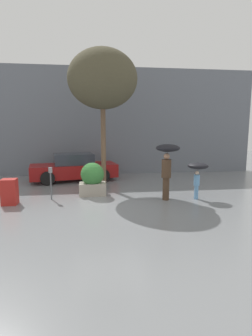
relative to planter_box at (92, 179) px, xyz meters
name	(u,v)px	position (x,y,z in m)	size (l,w,h in m)	color
ground_plane	(108,206)	(0.51, -1.54, -0.66)	(40.00, 40.00, 0.00)	slate
building_facade	(101,122)	(0.51, 4.96, 2.34)	(18.00, 0.30, 6.00)	slate
planter_box	(92,179)	(0.00, 0.00, 0.00)	(1.03, 0.92, 1.30)	#9E9384
person_adult	(167,158)	(2.73, -0.97, 0.87)	(0.88, 0.88, 2.05)	#473323
person_child	(198,169)	(3.89, -1.04, 0.45)	(0.76, 0.76, 1.36)	#669ED1
parked_car_near	(74,168)	(-0.93, 3.15, -0.03)	(4.47, 2.47, 1.36)	maroon
street_tree	(103,80)	(0.50, 1.20, 3.99)	(2.93, 2.93, 5.91)	brown
parking_meter	(51,176)	(-1.53, -0.48, 0.22)	(0.14, 0.14, 1.21)	#595B60
newspaper_box	(10,192)	(-2.85, -0.95, -0.21)	(0.50, 0.44, 0.90)	#B2231E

